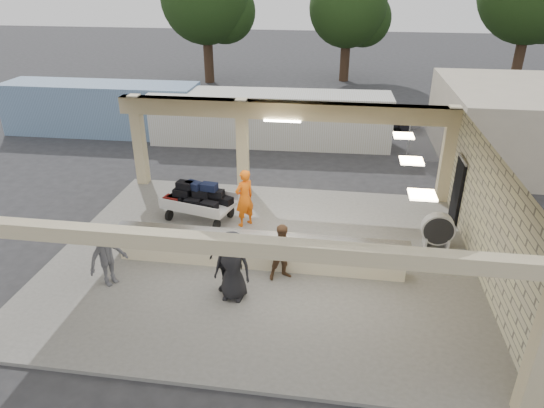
% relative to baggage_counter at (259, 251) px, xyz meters
% --- Properties ---
extents(ground, '(120.00, 120.00, 0.00)m').
position_rel_baggage_counter_xyz_m(ground, '(0.00, 0.50, -0.59)').
color(ground, '#28282A').
rests_on(ground, ground).
extents(pavilion, '(12.01, 10.00, 3.55)m').
position_rel_baggage_counter_xyz_m(pavilion, '(0.21, 1.16, 0.76)').
color(pavilion, slate).
rests_on(pavilion, ground).
extents(baggage_counter, '(8.20, 0.58, 0.98)m').
position_rel_baggage_counter_xyz_m(baggage_counter, '(0.00, 0.00, 0.00)').
color(baggage_counter, beige).
rests_on(baggage_counter, pavilion).
extents(luggage_cart, '(2.52, 1.90, 1.31)m').
position_rel_baggage_counter_xyz_m(luggage_cart, '(-2.47, 2.58, 0.25)').
color(luggage_cart, silver).
rests_on(luggage_cart, pavilion).
extents(drum_fan, '(0.98, 0.54, 1.08)m').
position_rel_baggage_counter_xyz_m(drum_fan, '(5.10, 1.84, 0.09)').
color(drum_fan, silver).
rests_on(drum_fan, pavilion).
extents(baggage_handler, '(0.76, 0.78, 1.93)m').
position_rel_baggage_counter_xyz_m(baggage_handler, '(-0.87, 2.34, 0.48)').
color(baggage_handler, '#FF650D').
rests_on(baggage_handler, pavilion).
extents(passenger_a, '(0.85, 0.65, 1.60)m').
position_rel_baggage_counter_xyz_m(passenger_a, '(0.76, -0.50, 0.31)').
color(passenger_a, brown).
rests_on(passenger_a, pavilion).
extents(passenger_b, '(1.02, 0.63, 1.63)m').
position_rel_baggage_counter_xyz_m(passenger_b, '(-0.64, -1.23, 0.33)').
color(passenger_b, black).
rests_on(passenger_b, pavilion).
extents(passenger_c, '(0.90, 1.15, 1.71)m').
position_rel_baggage_counter_xyz_m(passenger_c, '(-3.74, -1.43, 0.37)').
color(passenger_c, '#4C4D52').
rests_on(passenger_c, pavilion).
extents(passenger_d, '(0.94, 0.45, 1.87)m').
position_rel_baggage_counter_xyz_m(passenger_d, '(-0.39, -1.52, 0.45)').
color(passenger_d, black).
rests_on(passenger_d, pavilion).
extents(car_white_a, '(4.75, 2.85, 1.27)m').
position_rel_baggage_counter_xyz_m(car_white_a, '(9.75, 13.62, 0.05)').
color(car_white_a, silver).
rests_on(car_white_a, ground).
extents(car_white_b, '(4.87, 1.86, 1.53)m').
position_rel_baggage_counter_xyz_m(car_white_b, '(11.26, 13.62, 0.18)').
color(car_white_b, silver).
rests_on(car_white_b, ground).
extents(car_dark, '(3.84, 1.40, 1.27)m').
position_rel_baggage_counter_xyz_m(car_dark, '(4.27, 14.57, 0.05)').
color(car_dark, black).
rests_on(car_dark, ground).
extents(container_white, '(11.43, 2.65, 2.46)m').
position_rel_baggage_counter_xyz_m(container_white, '(-1.35, 11.04, 0.64)').
color(container_white, silver).
rests_on(container_white, ground).
extents(container_blue, '(9.85, 2.47, 2.55)m').
position_rel_baggage_counter_xyz_m(container_blue, '(-10.08, 11.41, 0.69)').
color(container_blue, '#7193B5').
rests_on(container_blue, ground).
extents(tree_left, '(6.60, 6.30, 9.00)m').
position_rel_baggage_counter_xyz_m(tree_left, '(-7.68, 24.66, 5.00)').
color(tree_left, '#382619').
rests_on(tree_left, ground).
extents(tree_mid, '(6.00, 5.60, 8.00)m').
position_rel_baggage_counter_xyz_m(tree_mid, '(2.32, 26.66, 4.38)').
color(tree_mid, '#382619').
rests_on(tree_mid, ground).
extents(adjacent_building, '(6.00, 8.00, 3.20)m').
position_rel_baggage_counter_xyz_m(adjacent_building, '(9.50, 10.50, 1.01)').
color(adjacent_building, '#C0B298').
rests_on(adjacent_building, ground).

